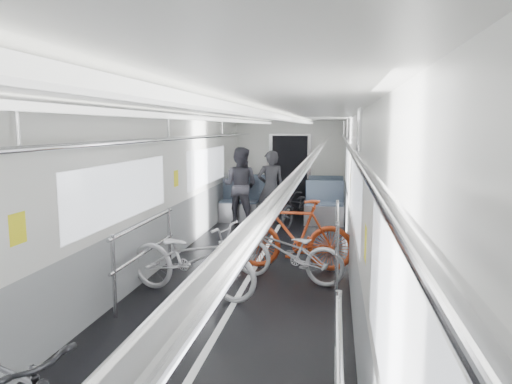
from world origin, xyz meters
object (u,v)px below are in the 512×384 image
at_px(bike_right_mid, 287,252).
at_px(bike_right_far, 294,234).
at_px(bike_aisle, 298,207).
at_px(person_seated, 240,185).
at_px(bike_left_far, 192,258).
at_px(person_standing, 271,188).

bearing_deg(bike_right_mid, bike_right_far, -169.06).
bearing_deg(bike_aisle, person_seated, -161.59).
relative_size(bike_left_far, bike_right_far, 1.03).
relative_size(bike_left_far, bike_aisle, 1.18).
distance_m(bike_right_far, person_standing, 3.39).
bearing_deg(bike_aisle, bike_left_far, -83.49).
distance_m(bike_left_far, bike_right_mid, 1.42).
relative_size(bike_left_far, person_seated, 1.07).
distance_m(bike_left_far, bike_aisle, 4.75).
relative_size(bike_left_far, person_standing, 1.12).
relative_size(bike_aisle, person_seated, 0.91).
height_order(bike_left_far, bike_right_far, bike_right_far).
xyz_separation_m(bike_left_far, person_standing, (0.40, 4.63, 0.35)).
bearing_deg(person_standing, bike_aisle, 161.40).
xyz_separation_m(bike_right_mid, person_seated, (-1.51, 3.89, 0.45)).
distance_m(bike_right_mid, bike_right_far, 0.61).
bearing_deg(bike_left_far, person_standing, 9.70).
distance_m(person_standing, person_seated, 0.72).
bearing_deg(bike_right_mid, bike_left_far, -42.96).
distance_m(bike_right_mid, bike_aisle, 3.88).
bearing_deg(bike_right_mid, bike_aisle, -162.83).
height_order(bike_right_mid, person_standing, person_standing).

